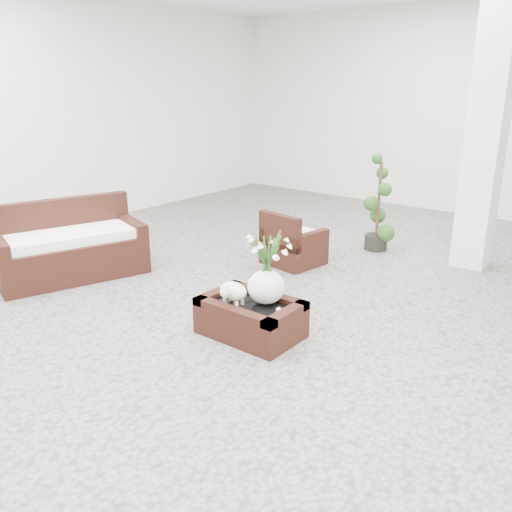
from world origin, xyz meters
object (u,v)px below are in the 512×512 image
Objects in this scene: loveseat at (70,241)px; armchair at (294,238)px; topiary at (379,204)px; coffee_table at (251,319)px.

armchair is at bearing -23.36° from loveseat.
topiary reaches higher than loveseat.
coffee_table is 1.30× the size of armchair.
armchair is (-0.84, 1.92, 0.19)m from coffee_table.
loveseat reaches higher than coffee_table.
armchair reaches higher than coffee_table.
topiary is (0.55, 1.21, 0.31)m from armchair.
armchair is 0.41× the size of loveseat.
topiary reaches higher than armchair.
armchair is 0.53× the size of topiary.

